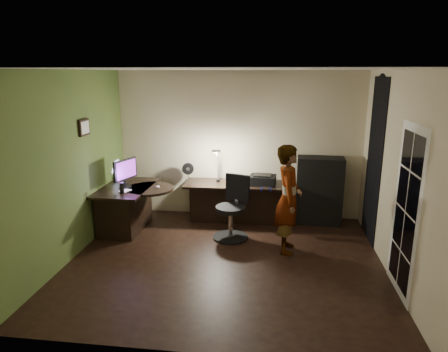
# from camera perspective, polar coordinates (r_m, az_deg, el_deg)

# --- Properties ---
(floor) EXTENTS (4.50, 4.00, 0.01)m
(floor) POSITION_cam_1_polar(r_m,az_deg,el_deg) (5.94, 0.17, -12.04)
(floor) COLOR black
(floor) RESTS_ON ground
(ceiling) EXTENTS (4.50, 4.00, 0.01)m
(ceiling) POSITION_cam_1_polar(r_m,az_deg,el_deg) (5.31, 0.19, 15.08)
(ceiling) COLOR silver
(ceiling) RESTS_ON floor
(wall_back) EXTENTS (4.50, 0.01, 2.70)m
(wall_back) POSITION_cam_1_polar(r_m,az_deg,el_deg) (7.42, 2.08, 4.43)
(wall_back) COLOR #BDAF8B
(wall_back) RESTS_ON floor
(wall_front) EXTENTS (4.50, 0.01, 2.70)m
(wall_front) POSITION_cam_1_polar(r_m,az_deg,el_deg) (3.58, -3.77, -6.91)
(wall_front) COLOR #BDAF8B
(wall_front) RESTS_ON floor
(wall_left) EXTENTS (0.01, 4.00, 2.70)m
(wall_left) POSITION_cam_1_polar(r_m,az_deg,el_deg) (6.16, -21.13, 1.32)
(wall_left) COLOR #BDAF8B
(wall_left) RESTS_ON floor
(wall_right) EXTENTS (0.01, 4.00, 2.70)m
(wall_right) POSITION_cam_1_polar(r_m,az_deg,el_deg) (5.67, 23.44, -0.00)
(wall_right) COLOR #BDAF8B
(wall_right) RESTS_ON floor
(green_wall_overlay) EXTENTS (0.00, 4.00, 2.70)m
(green_wall_overlay) POSITION_cam_1_polar(r_m,az_deg,el_deg) (6.15, -21.00, 1.32)
(green_wall_overlay) COLOR #4D642A
(green_wall_overlay) RESTS_ON floor
(arched_doorway) EXTENTS (0.01, 0.90, 2.60)m
(arched_doorway) POSITION_cam_1_polar(r_m,az_deg,el_deg) (6.76, 20.67, 2.03)
(arched_doorway) COLOR black
(arched_doorway) RESTS_ON floor
(french_door) EXTENTS (0.02, 0.92, 2.10)m
(french_door) POSITION_cam_1_polar(r_m,az_deg,el_deg) (5.24, 24.53, -4.68)
(french_door) COLOR white
(french_door) RESTS_ON floor
(framed_picture) EXTENTS (0.04, 0.30, 0.25)m
(framed_picture) POSITION_cam_1_polar(r_m,az_deg,el_deg) (6.45, -19.39, 6.56)
(framed_picture) COLOR black
(framed_picture) RESTS_ON wall_left
(desk_left) EXTENTS (0.84, 1.34, 0.76)m
(desk_left) POSITION_cam_1_polar(r_m,az_deg,el_deg) (7.13, -13.61, -4.47)
(desk_left) COLOR black
(desk_left) RESTS_ON floor
(desk_right) EXTENTS (1.93, 0.71, 0.72)m
(desk_right) POSITION_cam_1_polar(r_m,az_deg,el_deg) (7.30, 1.96, -3.78)
(desk_right) COLOR black
(desk_right) RESTS_ON floor
(cabinet) EXTENTS (0.83, 0.45, 1.21)m
(cabinet) POSITION_cam_1_polar(r_m,az_deg,el_deg) (7.35, 13.44, -2.04)
(cabinet) COLOR black
(cabinet) RESTS_ON floor
(laptop_stand) EXTENTS (0.23, 0.19, 0.09)m
(laptop_stand) POSITION_cam_1_polar(r_m,az_deg,el_deg) (7.59, -14.37, 0.06)
(laptop_stand) COLOR silver
(laptop_stand) RESTS_ON desk_left
(laptop) EXTENTS (0.41, 0.40, 0.24)m
(laptop) POSITION_cam_1_polar(r_m,az_deg,el_deg) (7.53, -14.16, 1.23)
(laptop) COLOR silver
(laptop) RESTS_ON laptop_stand
(monitor) EXTENTS (0.28, 0.54, 0.35)m
(monitor) POSITION_cam_1_polar(r_m,az_deg,el_deg) (6.91, -14.03, -0.19)
(monitor) COLOR black
(monitor) RESTS_ON desk_left
(mouse) EXTENTS (0.07, 0.10, 0.04)m
(mouse) POSITION_cam_1_polar(r_m,az_deg,el_deg) (6.84, -9.44, -1.49)
(mouse) COLOR silver
(mouse) RESTS_ON desk_left
(phone) EXTENTS (0.09, 0.14, 0.01)m
(phone) POSITION_cam_1_polar(r_m,az_deg,el_deg) (7.12, -13.90, -1.19)
(phone) COLOR black
(phone) RESTS_ON desk_left
(pen) EXTENTS (0.07, 0.13, 0.01)m
(pen) POSITION_cam_1_polar(r_m,az_deg,el_deg) (6.53, -15.28, -2.72)
(pen) COLOR black
(pen) RESTS_ON desk_left
(speaker) EXTENTS (0.08, 0.08, 0.17)m
(speaker) POSITION_cam_1_polar(r_m,az_deg,el_deg) (6.62, -14.38, -1.66)
(speaker) COLOR black
(speaker) RESTS_ON desk_left
(notepad) EXTENTS (0.19, 0.22, 0.01)m
(notepad) POSITION_cam_1_polar(r_m,az_deg,el_deg) (6.75, -13.94, -2.05)
(notepad) COLOR silver
(notepad) RESTS_ON desk_left
(desk_fan) EXTENTS (0.23, 0.15, 0.34)m
(desk_fan) POSITION_cam_1_polar(r_m,az_deg,el_deg) (7.43, -5.15, 0.61)
(desk_fan) COLOR black
(desk_fan) RESTS_ON desk_right
(headphones) EXTENTS (0.19, 0.09, 0.09)m
(headphones) POSITION_cam_1_polar(r_m,az_deg,el_deg) (6.79, 6.01, -1.85)
(headphones) COLOR navy
(headphones) RESTS_ON desk_right
(printer) EXTENTS (0.49, 0.40, 0.20)m
(printer) POSITION_cam_1_polar(r_m,az_deg,el_deg) (7.13, 5.53, -0.58)
(printer) COLOR black
(printer) RESTS_ON desk_right
(desk_lamp) EXTENTS (0.20, 0.33, 0.69)m
(desk_lamp) POSITION_cam_1_polar(r_m,az_deg,el_deg) (7.22, -0.85, 1.71)
(desk_lamp) COLOR black
(desk_lamp) RESTS_ON desk_right
(office_chair) EXTENTS (0.76, 0.76, 1.04)m
(office_chair) POSITION_cam_1_polar(r_m,az_deg,el_deg) (6.50, 0.96, -4.62)
(office_chair) COLOR black
(office_chair) RESTS_ON floor
(person) EXTENTS (0.40, 0.59, 1.65)m
(person) POSITION_cam_1_polar(r_m,az_deg,el_deg) (6.04, 9.17, -3.28)
(person) COLOR #D8A88C
(person) RESTS_ON floor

